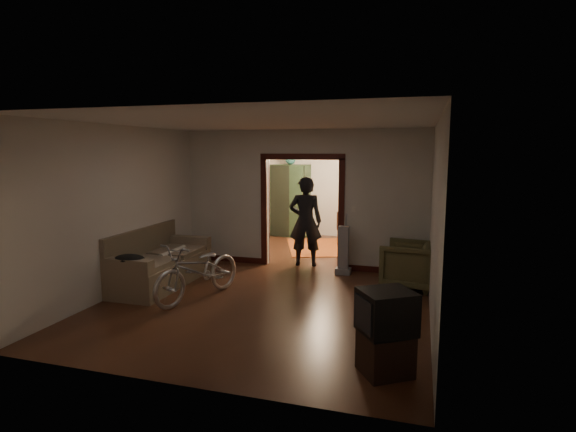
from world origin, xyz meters
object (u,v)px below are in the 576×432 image
at_px(sofa, 159,257).
at_px(person, 305,221).
at_px(desk, 365,229).
at_px(armchair, 409,265).
at_px(bicycle, 199,270).
at_px(locker, 290,200).

distance_m(sofa, person, 3.02).
xyz_separation_m(person, desk, (0.91, 2.66, -0.55)).
xyz_separation_m(sofa, person, (2.17, 2.05, 0.43)).
height_order(sofa, armchair, sofa).
height_order(armchair, desk, armchair).
height_order(armchair, person, person).
bearing_deg(bicycle, desk, 86.55).
height_order(sofa, person, person).
distance_m(sofa, desk, 5.63).
bearing_deg(locker, armchair, -38.77).
xyz_separation_m(bicycle, person, (1.11, 2.58, 0.45)).
height_order(bicycle, person, person).
bearing_deg(sofa, armchair, 13.48).
distance_m(sofa, bicycle, 1.19).
bearing_deg(locker, person, -56.67).
bearing_deg(person, sofa, 33.15).
bearing_deg(person, desk, -119.10).
relative_size(sofa, desk, 2.14).
distance_m(sofa, armchair, 4.42).
distance_m(locker, desk, 2.26).
height_order(bicycle, locker, locker).
distance_m(bicycle, desk, 5.62).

